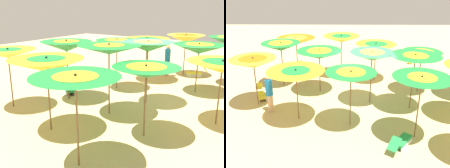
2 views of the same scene
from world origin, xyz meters
The scene contains 16 objects.
ground centered at (0.00, 0.00, -0.02)m, with size 39.16×39.16×0.04m, color #D1B57F.
beach_umbrella_0 centered at (5.13, 0.40, 2.08)m, with size 2.05×2.05×2.30m.
beach_umbrella_1 centered at (2.89, 1.00, 1.96)m, with size 1.92×1.92×2.17m.
beach_umbrella_2 centered at (0.86, 2.58, 1.91)m, with size 2.18×2.18×2.15m.
beach_umbrella_5 centered at (4.14, -1.58, 2.06)m, with size 2.19×2.19×2.32m.
beach_umbrella_6 centered at (2.06, -0.81, 2.30)m, with size 2.16×2.16×2.52m.
beach_umbrella_7 centered at (0.34, -0.23, 2.25)m, with size 1.95×1.95×2.50m.
beach_umbrella_8 centered at (-2.08, 0.98, 1.95)m, with size 2.19×2.19×2.21m.
beach_umbrella_10 centered at (3.53, -4.26, 2.05)m, with size 2.03×2.03×2.26m.
beach_umbrella_11 centered at (1.71, -3.09, 2.19)m, with size 2.02×2.02×2.45m.
beach_umbrella_12 centered at (-0.65, -2.26, 2.06)m, with size 1.92×1.92×2.32m.
beach_umbrella_13 centered at (-2.76, -1.83, 1.95)m, with size 2.26×2.26×2.21m.
beach_umbrella_14 centered at (-4.82, -0.55, 2.02)m, with size 1.99×1.99×2.28m.
lounger_0 centered at (1.08, -3.67, 0.21)m, with size 1.09×1.25×0.57m.
lounger_1 centered at (-4.89, 0.13, 0.22)m, with size 0.78×1.15×0.67m.
beachgoer_0 centered at (-4.06, -1.21, 0.90)m, with size 0.30×0.30×1.71m.
Camera 1 is at (9.36, 4.23, 3.72)m, focal length 42.76 mm.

